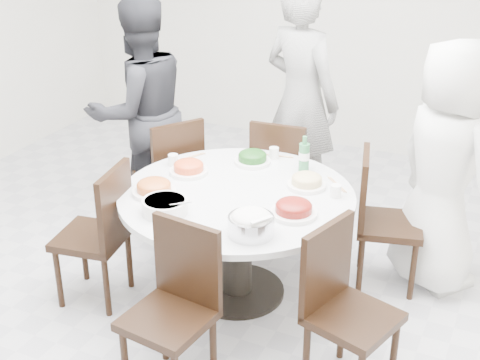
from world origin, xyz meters
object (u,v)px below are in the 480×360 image
at_px(chair_n, 284,175).
at_px(diner_right, 445,168).
at_px(beverage_bottle, 304,154).
at_px(chair_s, 167,316).
at_px(chair_nw, 168,174).
at_px(chair_sw, 91,234).
at_px(chair_ne, 390,222).
at_px(dining_table, 237,244).
at_px(soup_bowl, 165,206).
at_px(diner_left, 140,112).
at_px(diner_middle, 301,100).
at_px(chair_se, 354,315).
at_px(rice_bowl, 251,226).

relative_size(chair_n, diner_right, 0.56).
xyz_separation_m(diner_right, beverage_bottle, (-0.89, -0.21, 0.03)).
height_order(chair_s, beverage_bottle, beverage_bottle).
height_order(chair_nw, chair_s, same).
relative_size(chair_nw, chair_s, 1.00).
height_order(chair_sw, diner_right, diner_right).
height_order(chair_ne, chair_n, same).
height_order(dining_table, beverage_bottle, beverage_bottle).
bearing_deg(diner_right, dining_table, 71.10).
relative_size(chair_s, soup_bowl, 3.47).
bearing_deg(diner_right, beverage_bottle, 52.39).
distance_m(chair_nw, diner_left, 0.54).
bearing_deg(chair_s, diner_left, 133.14).
xyz_separation_m(diner_middle, diner_left, (-1.09, -0.64, -0.05)).
bearing_deg(dining_table, chair_ne, 31.94).
bearing_deg(diner_right, chair_n, 28.28).
xyz_separation_m(chair_ne, soup_bowl, (-1.15, -0.96, 0.32)).
height_order(chair_se, soup_bowl, chair_se).
xyz_separation_m(chair_nw, soup_bowl, (0.58, -1.00, 0.32)).
relative_size(rice_bowl, beverage_bottle, 1.06).
height_order(dining_table, chair_ne, chair_ne).
bearing_deg(chair_s, dining_table, 100.54).
xyz_separation_m(chair_sw, diner_right, (1.99, 1.15, 0.37)).
relative_size(diner_middle, soup_bowl, 6.94).
xyz_separation_m(chair_n, chair_s, (0.10, -1.93, 0.00)).
distance_m(chair_s, diner_right, 2.06).
bearing_deg(chair_se, chair_nw, 74.85).
bearing_deg(chair_se, chair_ne, 20.80).
height_order(chair_n, chair_s, same).
xyz_separation_m(dining_table, diner_middle, (-0.07, 1.36, 0.57)).
bearing_deg(diner_middle, soup_bowl, 102.91).
height_order(chair_n, chair_sw, same).
height_order(diner_middle, beverage_bottle, diner_middle).
height_order(chair_ne, chair_sw, same).
distance_m(rice_bowl, soup_bowl, 0.57).
relative_size(chair_nw, rice_bowl, 3.65).
relative_size(chair_ne, beverage_bottle, 3.85).
bearing_deg(chair_se, diner_left, 76.07).
bearing_deg(chair_ne, beverage_bottle, 79.09).
relative_size(chair_nw, chair_se, 1.00).
distance_m(chair_nw, diner_middle, 1.20).
distance_m(chair_ne, chair_n, 1.00).
bearing_deg(chair_s, diner_middle, 100.51).
distance_m(chair_s, soup_bowl, 0.72).
bearing_deg(chair_n, dining_table, 88.74).
bearing_deg(chair_ne, chair_nw, 74.57).
xyz_separation_m(chair_n, chair_sw, (-0.79, -1.38, 0.00)).
relative_size(dining_table, diner_right, 0.89).
xyz_separation_m(chair_s, diner_middle, (-0.13, 2.34, 0.47)).
height_order(diner_left, beverage_bottle, diner_left).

